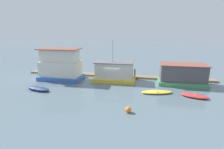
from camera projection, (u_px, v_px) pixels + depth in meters
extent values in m
plane|color=slate|center=(113.00, 81.00, 29.15)|extent=(200.00, 200.00, 0.00)
cube|color=#846B4C|center=(116.00, 76.00, 31.94)|extent=(33.80, 1.59, 0.30)
cube|color=#3866B7|center=(62.00, 77.00, 30.22)|extent=(7.18, 3.96, 0.67)
cube|color=silver|center=(61.00, 68.00, 29.81)|extent=(6.55, 3.33, 2.51)
cube|color=silver|center=(60.00, 55.00, 29.24)|extent=(5.98, 2.76, 2.02)
cube|color=brown|center=(59.00, 49.00, 28.97)|extent=(6.85, 3.63, 0.12)
cube|color=gold|center=(114.00, 79.00, 29.55)|extent=(6.93, 4.04, 0.53)
cube|color=beige|center=(114.00, 70.00, 29.16)|extent=(6.01, 3.12, 2.57)
cube|color=slate|center=(115.00, 62.00, 28.82)|extent=(6.31, 3.42, 0.12)
cylinder|color=#B2B2B7|center=(113.00, 51.00, 28.41)|extent=(0.12, 0.12, 3.60)
cube|color=#4C9360|center=(182.00, 82.00, 27.46)|extent=(7.21, 3.78, 0.64)
cube|color=#4C4C51|center=(183.00, 73.00, 27.07)|extent=(6.67, 3.23, 2.49)
cube|color=brown|center=(183.00, 64.00, 26.74)|extent=(6.97, 3.53, 0.12)
ellipsoid|color=navy|center=(38.00, 89.00, 24.78)|extent=(4.13, 2.22, 0.50)
cube|color=#997F60|center=(38.00, 87.00, 24.73)|extent=(0.42, 1.10, 0.08)
ellipsoid|color=yellow|center=(157.00, 92.00, 23.61)|extent=(4.39, 2.33, 0.36)
cube|color=#997F60|center=(157.00, 91.00, 23.58)|extent=(0.42, 1.22, 0.08)
ellipsoid|color=red|center=(195.00, 96.00, 22.22)|extent=(3.60, 2.41, 0.41)
cube|color=#997F60|center=(195.00, 95.00, 22.18)|extent=(0.53, 1.20, 0.08)
cylinder|color=brown|center=(80.00, 72.00, 32.00)|extent=(0.28, 0.28, 1.51)
cylinder|color=#846B4C|center=(135.00, 74.00, 30.13)|extent=(0.26, 0.26, 1.81)
cylinder|color=brown|center=(103.00, 73.00, 31.21)|extent=(0.30, 0.30, 1.52)
sphere|color=orange|center=(128.00, 110.00, 18.14)|extent=(0.64, 0.64, 0.64)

